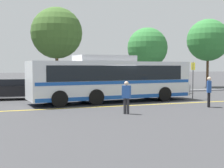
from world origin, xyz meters
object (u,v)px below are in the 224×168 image
at_px(parked_car_3, 164,86).
at_px(tree_3, 208,40).
at_px(transit_bus, 112,79).
at_px(bus_stop_sign, 193,76).
at_px(tree_2, 147,48).
at_px(parked_car_2, 95,87).
at_px(parked_car_1, 15,89).
at_px(pedestrian_1, 126,95).
at_px(pedestrian_2, 209,90).
at_px(tree_0, 57,33).

distance_m(parked_car_3, tree_3, 11.64).
relative_size(transit_bus, bus_stop_sign, 4.20).
relative_size(tree_2, tree_3, 0.82).
height_order(transit_bus, parked_car_2, transit_bus).
height_order(transit_bus, tree_3, tree_3).
distance_m(parked_car_1, tree_2, 15.09).
distance_m(pedestrian_1, bus_stop_sign, 9.17).
bearing_deg(pedestrian_2, tree_0, -124.56).
bearing_deg(parked_car_1, tree_3, 109.68).
bearing_deg(tree_3, parked_car_2, -158.34).
distance_m(parked_car_1, tree_0, 7.77).
distance_m(parked_car_1, tree_3, 22.98).
bearing_deg(transit_bus, bus_stop_sign, 83.41).
bearing_deg(bus_stop_sign, tree_0, -142.02).
bearing_deg(tree_2, bus_stop_sign, -96.03).
distance_m(parked_car_1, parked_car_2, 6.24).
bearing_deg(transit_bus, tree_3, 118.20).
bearing_deg(tree_0, tree_3, 4.99).
bearing_deg(bus_stop_sign, parked_car_2, -130.96).
bearing_deg(parked_car_1, pedestrian_2, 54.40).
bearing_deg(parked_car_2, tree_2, -49.09).
bearing_deg(tree_3, pedestrian_1, -136.48).
distance_m(tree_0, tree_2, 9.71).
height_order(pedestrian_1, tree_2, tree_2).
bearing_deg(transit_bus, pedestrian_2, 39.32).
relative_size(parked_car_3, tree_3, 0.58).
bearing_deg(bus_stop_sign, pedestrian_2, -28.77).
bearing_deg(parked_car_3, tree_3, -61.21).
relative_size(parked_car_2, parked_car_3, 0.93).
distance_m(transit_bus, tree_3, 19.05).
distance_m(pedestrian_2, tree_3, 19.03).
distance_m(bus_stop_sign, tree_0, 12.96).
height_order(parked_car_2, pedestrian_1, pedestrian_1).
bearing_deg(transit_bus, parked_car_3, 119.50).
bearing_deg(tree_3, bus_stop_sign, -130.88).
height_order(parked_car_3, pedestrian_2, pedestrian_2).
xyz_separation_m(bus_stop_sign, tree_3, (9.10, 10.51, 3.72)).
xyz_separation_m(transit_bus, parked_car_3, (6.59, 4.65, -0.94)).
relative_size(parked_car_2, pedestrian_2, 2.37).
height_order(parked_car_1, tree_3, tree_3).
bearing_deg(tree_0, pedestrian_2, -63.36).
height_order(transit_bus, bus_stop_sign, transit_bus).
height_order(parked_car_2, tree_0, tree_0).
xyz_separation_m(parked_car_2, pedestrian_1, (-1.23, -9.65, 0.20)).
distance_m(pedestrian_1, tree_2, 17.63).
height_order(parked_car_1, bus_stop_sign, bus_stop_sign).
relative_size(parked_car_2, bus_stop_sign, 1.54).
bearing_deg(tree_2, pedestrian_2, -101.56).
distance_m(transit_bus, pedestrian_2, 6.39).
xyz_separation_m(pedestrian_2, tree_3, (10.97, 14.91, 4.42)).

